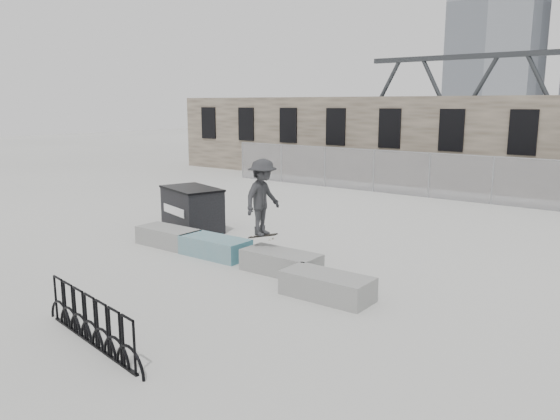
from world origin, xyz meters
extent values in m
plane|color=beige|center=(0.00, 0.00, 0.00)|extent=(120.00, 120.00, 0.00)
cube|color=brown|center=(0.00, 16.25, 2.25)|extent=(36.00, 2.50, 4.50)
cube|color=black|center=(-16.00, 14.98, 2.90)|extent=(1.20, 0.12, 2.00)
cube|color=black|center=(-12.80, 14.98, 2.90)|extent=(1.20, 0.12, 2.00)
cube|color=black|center=(-9.60, 14.98, 2.90)|extent=(1.20, 0.12, 2.00)
cube|color=black|center=(-6.40, 14.98, 2.90)|extent=(1.20, 0.12, 2.00)
cube|color=black|center=(-3.20, 14.98, 2.90)|extent=(1.20, 0.12, 2.00)
cube|color=black|center=(0.00, 14.98, 2.90)|extent=(1.20, 0.12, 2.00)
cube|color=black|center=(3.20, 14.98, 2.90)|extent=(1.20, 0.12, 2.00)
cylinder|color=gray|center=(-11.00, 12.50, 1.00)|extent=(0.06, 0.06, 2.00)
cylinder|color=gray|center=(-8.25, 12.50, 1.00)|extent=(0.06, 0.06, 2.00)
cylinder|color=gray|center=(-5.50, 12.50, 1.00)|extent=(0.06, 0.06, 2.00)
cylinder|color=gray|center=(-2.75, 12.50, 1.00)|extent=(0.06, 0.06, 2.00)
cylinder|color=gray|center=(0.00, 12.50, 1.00)|extent=(0.06, 0.06, 2.00)
cylinder|color=gray|center=(2.75, 12.50, 1.00)|extent=(0.06, 0.06, 2.00)
cube|color=#99999E|center=(0.00, 12.50, 1.00)|extent=(22.00, 0.02, 2.00)
cylinder|color=gray|center=(0.00, 12.50, 2.00)|extent=(22.00, 0.04, 0.04)
cube|color=gray|center=(-2.87, -0.20, 0.27)|extent=(2.00, 0.90, 0.53)
cube|color=#2D471E|center=(-2.87, -0.20, 0.47)|extent=(1.76, 0.66, 0.10)
cube|color=teal|center=(-0.97, -0.22, 0.27)|extent=(2.00, 0.90, 0.53)
cube|color=#2D471E|center=(-0.97, -0.22, 0.47)|extent=(1.76, 0.66, 0.10)
cube|color=gray|center=(1.37, -0.30, 0.27)|extent=(2.00, 0.90, 0.53)
cube|color=#2D471E|center=(1.37, -0.30, 0.47)|extent=(1.76, 0.66, 0.10)
cube|color=gray|center=(3.25, -1.13, 0.27)|extent=(2.00, 0.90, 0.53)
cube|color=#2D471E|center=(3.25, -1.13, 0.47)|extent=(1.76, 0.66, 0.10)
cube|color=black|center=(-3.75, 1.61, 0.70)|extent=(2.42, 1.86, 1.39)
cube|color=black|center=(-3.75, 1.61, 1.41)|extent=(2.49, 1.93, 0.06)
cube|color=white|center=(-3.94, 0.98, 0.75)|extent=(1.44, 0.47, 0.27)
cube|color=black|center=(1.22, -5.61, 0.02)|extent=(3.12, 0.57, 0.04)
torus|color=black|center=(-0.11, -5.39, 0.45)|extent=(0.89, 0.19, 0.89)
torus|color=black|center=(0.34, -5.47, 0.45)|extent=(0.89, 0.19, 0.89)
torus|color=black|center=(0.78, -5.54, 0.45)|extent=(0.89, 0.19, 0.89)
torus|color=black|center=(1.22, -5.61, 0.45)|extent=(0.89, 0.19, 0.89)
torus|color=black|center=(1.67, -5.68, 0.45)|extent=(0.89, 0.19, 0.89)
torus|color=black|center=(2.11, -5.76, 0.45)|extent=(0.89, 0.19, 0.89)
torus|color=black|center=(2.56, -5.83, 0.45)|extent=(0.89, 0.19, 0.89)
cube|color=slate|center=(-20.00, 90.00, 21.00)|extent=(14.00, 12.00, 42.00)
cube|color=gray|center=(-20.00, 55.00, 2.00)|extent=(2.00, 3.00, 4.00)
imported|color=#28282A|center=(0.64, -0.11, 1.81)|extent=(0.78, 1.30, 1.96)
cube|color=black|center=(0.64, -0.11, 0.80)|extent=(0.81, 0.31, 0.20)
cylinder|color=beige|center=(0.36, -0.18, 0.75)|extent=(0.06, 0.03, 0.06)
cylinder|color=beige|center=(0.36, -0.04, 0.75)|extent=(0.06, 0.03, 0.06)
cylinder|color=beige|center=(0.92, -0.18, 0.75)|extent=(0.06, 0.03, 0.06)
cylinder|color=beige|center=(0.92, -0.04, 0.75)|extent=(0.06, 0.03, 0.06)
camera|label=1|loc=(9.24, -10.75, 4.16)|focal=35.00mm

